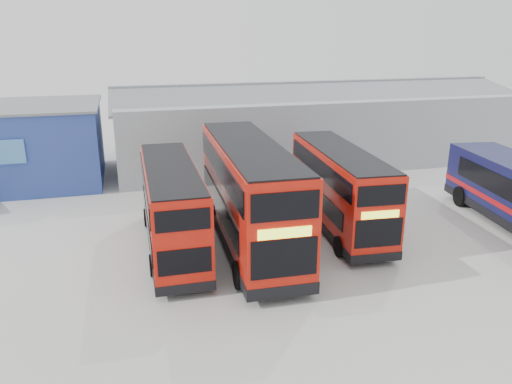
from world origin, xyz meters
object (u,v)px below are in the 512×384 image
(double_decker_centre, at_px, (250,196))
(double_decker_right, at_px, (339,190))
(office_block, at_px, (4,145))
(maintenance_shed, at_px, (312,123))
(double_decker_left, at_px, (172,209))

(double_decker_centre, distance_m, double_decker_right, 4.99)
(office_block, height_order, double_decker_right, office_block)
(office_block, xyz_separation_m, maintenance_shed, (22.00, 2.01, 0.02))
(maintenance_shed, xyz_separation_m, double_decker_right, (-4.22, -14.76, -0.57))
(office_block, height_order, double_decker_left, office_block)
(office_block, xyz_separation_m, double_decker_left, (9.40, -13.34, -0.59))
(office_block, xyz_separation_m, double_decker_centre, (12.90, -13.71, -0.17))
(double_decker_centre, bearing_deg, office_block, 135.12)
(office_block, bearing_deg, double_decker_right, -35.65)
(double_decker_left, relative_size, double_decker_centre, 0.82)
(double_decker_left, bearing_deg, maintenance_shed, -128.70)
(double_decker_centre, relative_size, double_decker_right, 1.18)
(maintenance_shed, bearing_deg, office_block, -174.79)
(double_decker_left, xyz_separation_m, double_decker_right, (8.38, 0.59, 0.04))
(maintenance_shed, relative_size, double_decker_right, 3.12)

